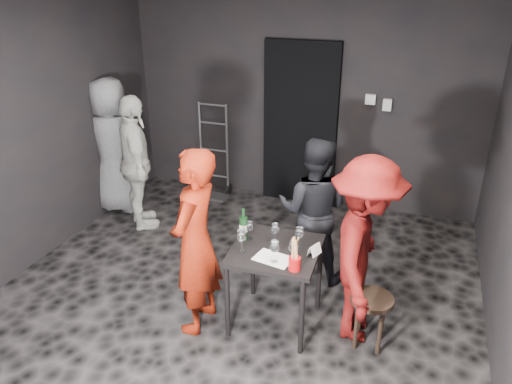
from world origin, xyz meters
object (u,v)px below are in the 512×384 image
(tasting_table, at_px, (276,258))
(server_red, at_px, (195,234))
(stool, at_px, (371,307))
(bystander_grey, at_px, (111,137))
(wine_bottle, at_px, (244,228))
(breadstick_cup, at_px, (295,254))
(woman_black, at_px, (313,211))
(man_maroon, at_px, (365,245))
(bystander_cream, at_px, (136,159))
(hand_truck, at_px, (214,179))

(tasting_table, xyz_separation_m, server_red, (-0.62, -0.25, 0.25))
(stool, height_order, bystander_grey, bystander_grey)
(wine_bottle, relative_size, breadstick_cup, 0.98)
(server_red, relative_size, woman_black, 1.24)
(woman_black, xyz_separation_m, breadstick_cup, (0.10, -1.09, 0.16))
(man_maroon, bearing_deg, bystander_cream, 64.25)
(hand_truck, relative_size, bystander_cream, 0.74)
(woman_black, distance_m, man_maroon, 0.95)
(tasting_table, relative_size, bystander_grey, 0.38)
(server_red, xyz_separation_m, breadstick_cup, (0.85, -0.01, -0.02))
(stool, bearing_deg, man_maroon, 132.14)
(tasting_table, distance_m, bystander_grey, 3.03)
(woman_black, distance_m, bystander_cream, 2.23)
(man_maroon, bearing_deg, server_red, 100.24)
(hand_truck, relative_size, bystander_grey, 0.66)
(hand_truck, height_order, breadstick_cup, hand_truck)
(tasting_table, bearing_deg, bystander_grey, 149.83)
(man_maroon, relative_size, breadstick_cup, 5.80)
(stool, xyz_separation_m, man_maroon, (-0.12, 0.13, 0.49))
(woman_black, xyz_separation_m, bystander_grey, (-2.72, 0.68, 0.25))
(server_red, distance_m, woman_black, 1.32)
(hand_truck, xyz_separation_m, breadstick_cup, (1.82, -2.55, 0.66))
(man_maroon, relative_size, bystander_grey, 0.89)
(server_red, height_order, bystander_grey, bystander_grey)
(hand_truck, relative_size, breadstick_cup, 4.29)
(man_maroon, xyz_separation_m, bystander_cream, (-2.78, 1.09, -0.00))
(woman_black, xyz_separation_m, man_maroon, (0.59, -0.73, 0.14))
(tasting_table, height_order, man_maroon, man_maroon)
(breadstick_cup, bearing_deg, wine_bottle, 150.08)
(server_red, xyz_separation_m, woman_black, (0.75, 1.08, -0.18))
(hand_truck, xyz_separation_m, tasting_table, (1.60, -2.30, 0.42))
(wine_bottle, bearing_deg, bystander_grey, 147.55)
(man_maroon, height_order, bystander_grey, bystander_grey)
(wine_bottle, distance_m, breadstick_cup, 0.62)
(man_maroon, distance_m, bystander_grey, 3.60)
(server_red, distance_m, bystander_grey, 2.65)
(woman_black, bearing_deg, wine_bottle, 58.37)
(stool, distance_m, bystander_cream, 3.18)
(bystander_cream, relative_size, bystander_grey, 0.89)
(tasting_table, height_order, breadstick_cup, breadstick_cup)
(hand_truck, distance_m, stool, 3.37)
(hand_truck, distance_m, wine_bottle, 2.66)
(stool, bearing_deg, tasting_table, 177.93)
(bystander_grey, bearing_deg, hand_truck, -146.30)
(hand_truck, relative_size, stool, 2.73)
(bystander_grey, relative_size, breadstick_cup, 6.52)
(woman_black, height_order, man_maroon, man_maroon)
(hand_truck, distance_m, server_red, 2.81)
(hand_truck, bearing_deg, server_red, -68.96)
(tasting_table, height_order, woman_black, woman_black)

